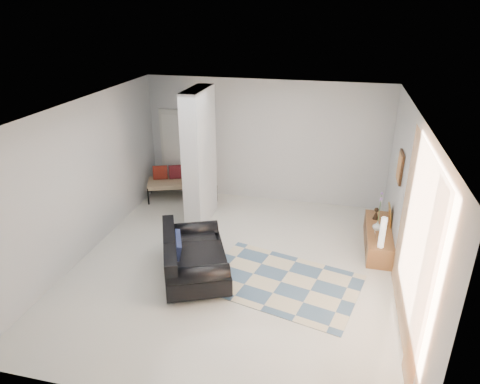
# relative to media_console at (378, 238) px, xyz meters

# --- Properties ---
(floor) EXTENTS (6.00, 6.00, 0.00)m
(floor) POSITION_rel_media_console_xyz_m (-2.52, -1.26, -0.21)
(floor) COLOR beige
(floor) RESTS_ON ground
(ceiling) EXTENTS (6.00, 6.00, 0.00)m
(ceiling) POSITION_rel_media_console_xyz_m (-2.52, -1.26, 2.59)
(ceiling) COLOR white
(ceiling) RESTS_ON wall_back
(wall_back) EXTENTS (6.00, 0.00, 6.00)m
(wall_back) POSITION_rel_media_console_xyz_m (-2.52, 1.74, 1.19)
(wall_back) COLOR #B7BABC
(wall_back) RESTS_ON ground
(wall_front) EXTENTS (6.00, 0.00, 6.00)m
(wall_front) POSITION_rel_media_console_xyz_m (-2.52, -4.26, 1.19)
(wall_front) COLOR #B7BABC
(wall_front) RESTS_ON ground
(wall_left) EXTENTS (0.00, 6.00, 6.00)m
(wall_left) POSITION_rel_media_console_xyz_m (-5.27, -1.26, 1.19)
(wall_left) COLOR #B7BABC
(wall_left) RESTS_ON ground
(wall_right) EXTENTS (0.00, 6.00, 6.00)m
(wall_right) POSITION_rel_media_console_xyz_m (0.23, -1.26, 1.19)
(wall_right) COLOR #B7BABC
(wall_right) RESTS_ON ground
(partition_column) EXTENTS (0.35, 1.20, 2.80)m
(partition_column) POSITION_rel_media_console_xyz_m (-3.62, 0.34, 1.19)
(partition_column) COLOR silver
(partition_column) RESTS_ON floor
(hallway_door) EXTENTS (0.85, 0.06, 2.04)m
(hallway_door) POSITION_rel_media_console_xyz_m (-4.62, 1.70, 0.81)
(hallway_door) COLOR beige
(hallway_door) RESTS_ON floor
(curtain) EXTENTS (0.00, 2.55, 2.55)m
(curtain) POSITION_rel_media_console_xyz_m (0.15, -2.41, 1.24)
(curtain) COLOR #EC913E
(curtain) RESTS_ON wall_right
(wall_art) EXTENTS (0.04, 0.45, 0.55)m
(wall_art) POSITION_rel_media_console_xyz_m (0.20, -0.00, 1.44)
(wall_art) COLOR #361E0E
(wall_art) RESTS_ON wall_right
(media_console) EXTENTS (0.45, 1.60, 0.80)m
(media_console) POSITION_rel_media_console_xyz_m (0.00, 0.00, 0.00)
(media_console) COLOR brown
(media_console) RESTS_ON floor
(loveseat) EXTENTS (1.61, 1.97, 0.76)m
(loveseat) POSITION_rel_media_console_xyz_m (-3.15, -1.69, 0.14)
(loveseat) COLOR silver
(loveseat) RESTS_ON floor
(daybed) EXTENTS (1.75, 1.19, 0.77)m
(daybed) POSITION_rel_media_console_xyz_m (-4.46, 1.36, 0.22)
(daybed) COLOR black
(daybed) RESTS_ON floor
(area_rug) EXTENTS (2.81, 2.21, 0.01)m
(area_rug) POSITION_rel_media_console_xyz_m (-1.62, -1.55, -0.20)
(area_rug) COLOR beige
(area_rug) RESTS_ON floor
(cylinder_lamp) EXTENTS (0.10, 0.10, 0.56)m
(cylinder_lamp) POSITION_rel_media_console_xyz_m (-0.02, -0.68, 0.48)
(cylinder_lamp) COLOR white
(cylinder_lamp) RESTS_ON media_console
(bronze_figurine) EXTENTS (0.13, 0.13, 0.24)m
(bronze_figurine) POSITION_rel_media_console_xyz_m (-0.05, 0.39, 0.31)
(bronze_figurine) COLOR black
(bronze_figurine) RESTS_ON media_console
(vase) EXTENTS (0.20, 0.20, 0.18)m
(vase) POSITION_rel_media_console_xyz_m (-0.05, -0.07, 0.28)
(vase) COLOR silver
(vase) RESTS_ON media_console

